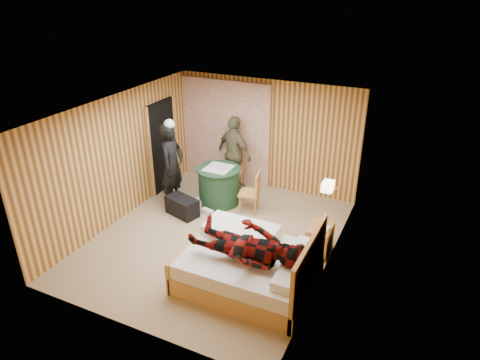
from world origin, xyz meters
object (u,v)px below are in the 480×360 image
at_px(chair_far, 233,167).
at_px(chair_near, 253,190).
at_px(bed, 251,266).
at_px(man_at_table, 235,153).
at_px(man_on_bed, 247,238).
at_px(wall_lamp, 328,186).
at_px(nightstand, 319,239).
at_px(duffel_bag, 182,206).
at_px(round_table, 219,185).
at_px(woman_standing, 172,165).

relative_size(chair_far, chair_near, 1.06).
relative_size(bed, chair_near, 2.34).
distance_m(man_at_table, man_on_bed, 3.63).
bearing_deg(man_at_table, man_on_bed, 141.15).
bearing_deg(wall_lamp, nightstand, -120.60).
bearing_deg(man_at_table, duffel_bag, 96.85).
height_order(wall_lamp, man_on_bed, man_on_bed).
xyz_separation_m(bed, duffel_bag, (-2.16, 1.38, -0.13)).
height_order(duffel_bag, man_at_table, man_at_table).
bearing_deg(bed, round_table, 128.22).
height_order(nightstand, duffel_bag, nightstand).
xyz_separation_m(man_at_table, man_on_bed, (1.74, -3.19, 0.12)).
bearing_deg(nightstand, duffel_bag, 177.80).
relative_size(chair_far, woman_standing, 0.51).
xyz_separation_m(nightstand, man_on_bed, (-0.73, -1.50, 0.71)).
height_order(chair_far, duffel_bag, chair_far).
bearing_deg(duffel_bag, chair_far, 91.47).
bearing_deg(wall_lamp, bed, -120.81).
distance_m(round_table, chair_far, 0.74).
xyz_separation_m(round_table, chair_far, (-0.02, 0.73, 0.12)).
height_order(round_table, man_on_bed, man_on_bed).
bearing_deg(chair_near, man_on_bed, 9.76).
relative_size(wall_lamp, round_table, 0.28).
height_order(chair_near, woman_standing, woman_standing).
bearing_deg(round_table, bed, -51.78).
distance_m(round_table, man_on_bed, 3.02).
bearing_deg(man_on_bed, duffel_bag, 143.59).
xyz_separation_m(chair_far, duffel_bag, (-0.42, -1.53, -0.35)).
distance_m(wall_lamp, round_table, 2.79).
xyz_separation_m(chair_near, man_at_table, (-0.82, 0.84, 0.35)).
bearing_deg(chair_near, duffel_bag, -71.37).
distance_m(woman_standing, man_on_bed, 3.22).
xyz_separation_m(wall_lamp, woman_standing, (-3.35, 0.36, -0.38)).
xyz_separation_m(nightstand, woman_standing, (-3.31, 0.43, 0.64)).
relative_size(bed, man_on_bed, 1.15).
relative_size(chair_near, man_at_table, 0.51).
bearing_deg(bed, man_on_bed, -83.22).
height_order(chair_near, man_at_table, man_at_table).
distance_m(wall_lamp, chair_near, 2.03).
bearing_deg(chair_near, nightstand, 51.09).
bearing_deg(round_table, wall_lamp, -18.37).
xyz_separation_m(wall_lamp, duffel_bag, (-2.96, 0.04, -1.11)).
distance_m(round_table, woman_standing, 1.08).
bearing_deg(man_on_bed, chair_near, 111.49).
xyz_separation_m(woman_standing, man_at_table, (0.83, 1.25, -0.05)).
xyz_separation_m(round_table, man_at_table, (0.00, 0.78, 0.45)).
xyz_separation_m(duffel_bag, woman_standing, (-0.39, 0.32, 0.72)).
relative_size(nightstand, chair_near, 0.63).
bearing_deg(duffel_bag, woman_standing, 157.68).
relative_size(woman_standing, man_on_bed, 1.03).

